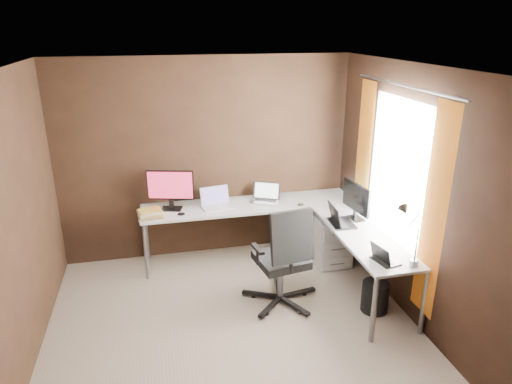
# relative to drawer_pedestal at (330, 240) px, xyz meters

# --- Properties ---
(room) EXTENTS (3.60, 3.60, 2.50)m
(room) POSITION_rel_drawer_pedestal_xyz_m (-1.09, -1.08, 0.98)
(room) COLOR #A18D7D
(room) RESTS_ON ground
(desk) EXTENTS (2.65, 2.25, 0.73)m
(desk) POSITION_rel_drawer_pedestal_xyz_m (-0.59, -0.11, 0.38)
(desk) COLOR silver
(desk) RESTS_ON ground
(drawer_pedestal) EXTENTS (0.42, 0.50, 0.60)m
(drawer_pedestal) POSITION_rel_drawer_pedestal_xyz_m (0.00, 0.00, 0.00)
(drawer_pedestal) COLOR silver
(drawer_pedestal) RESTS_ON ground
(monitor_left) EXTENTS (0.55, 0.21, 0.48)m
(monitor_left) POSITION_rel_drawer_pedestal_xyz_m (-1.90, 0.40, 0.70)
(monitor_left) COLOR black
(monitor_left) RESTS_ON desk
(monitor_right) EXTENTS (0.15, 0.52, 0.43)m
(monitor_right) POSITION_rel_drawer_pedestal_xyz_m (0.13, -0.38, 0.68)
(monitor_right) COLOR black
(monitor_right) RESTS_ON desk
(laptop_white) EXTENTS (0.39, 0.31, 0.24)m
(laptop_white) POSITION_rel_drawer_pedestal_xyz_m (-1.37, 0.35, 0.48)
(laptop_white) COLOR silver
(laptop_white) RESTS_ON desk
(laptop_silver) EXTENTS (0.41, 0.37, 0.23)m
(laptop_silver) POSITION_rel_drawer_pedestal_xyz_m (-0.73, 0.40, 0.48)
(laptop_silver) COLOR silver
(laptop_silver) RESTS_ON desk
(laptop_black_big) EXTENTS (0.27, 0.36, 0.23)m
(laptop_black_big) POSITION_rel_drawer_pedestal_xyz_m (-0.11, -0.47, 0.48)
(laptop_black_big) COLOR black
(laptop_black_big) RESTS_ON desk
(laptop_black_small) EXTENTS (0.24, 0.29, 0.18)m
(laptop_black_small) POSITION_rel_drawer_pedestal_xyz_m (-0.04, -1.36, 0.47)
(laptop_black_small) COLOR black
(laptop_black_small) RESTS_ON desk
(book_stack) EXTENTS (0.31, 0.27, 0.09)m
(book_stack) POSITION_rel_drawer_pedestal_xyz_m (-2.16, 0.21, 0.47)
(book_stack) COLOR #946C4F
(book_stack) RESTS_ON desk
(mouse_left) EXTENTS (0.10, 0.07, 0.04)m
(mouse_left) POSITION_rel_drawer_pedestal_xyz_m (-1.81, 0.18, 0.45)
(mouse_left) COLOR black
(mouse_left) RESTS_ON desk
(mouse_corner) EXTENTS (0.08, 0.06, 0.03)m
(mouse_corner) POSITION_rel_drawer_pedestal_xyz_m (-0.35, 0.15, 0.45)
(mouse_corner) COLOR black
(mouse_corner) RESTS_ON desk
(desk_lamp) EXTENTS (0.19, 0.22, 0.59)m
(desk_lamp) POSITION_rel_drawer_pedestal_xyz_m (0.14, -1.44, 0.80)
(desk_lamp) COLOR slate
(desk_lamp) RESTS_ON desk
(office_chair) EXTENTS (0.64, 0.65, 1.14)m
(office_chair) POSITION_rel_drawer_pedestal_xyz_m (-0.84, -0.75, 0.03)
(office_chair) COLOR black
(office_chair) RESTS_ON ground
(wastebasket) EXTENTS (0.35, 0.35, 0.32)m
(wastebasket) POSITION_rel_drawer_pedestal_xyz_m (0.07, -1.10, -0.14)
(wastebasket) COLOR black
(wastebasket) RESTS_ON ground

